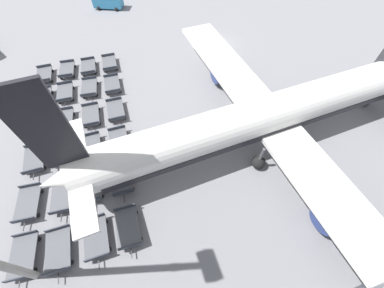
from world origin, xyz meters
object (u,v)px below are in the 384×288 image
baggage_dolly_row_far_col_f (128,227)px  baggage_dolly_row_mid_a_col_d (63,153)px  baggage_dolly_row_mid_b_col_e (91,186)px  baggage_dolly_row_far_col_e (122,179)px  airplane (280,112)px  baggage_dolly_row_mid_b_col_d (92,147)px  baggage_dolly_row_near_col_a (44,75)px  baggage_dolly_row_mid_a_col_a (67,70)px  baggage_dolly_row_near_col_c (40,125)px  baggage_dolly_row_far_col_d (119,141)px  baggage_dolly_row_near_col_b (43,98)px  baggage_dolly_row_mid_b_col_b (89,88)px  baggage_dolly_row_mid_a_col_c (64,120)px  baggage_dolly_row_far_col_b (112,85)px  service_van (108,1)px  baggage_dolly_row_near_col_e (28,203)px  baggage_dolly_row_mid_a_col_e (63,195)px  baggage_dolly_row_far_col_a (109,63)px  baggage_dolly_row_near_col_d (34,159)px  baggage_dolly_row_mid_a_col_f (58,250)px  baggage_dolly_row_mid_b_col_a (89,67)px  baggage_dolly_row_far_col_c (116,110)px  baggage_dolly_row_mid_b_col_f (96,237)px  baggage_dolly_row_mid_b_col_c (91,115)px  baggage_dolly_row_mid_a_col_b (65,93)px  baggage_dolly_row_near_col_f (23,256)px

baggage_dolly_row_far_col_f → baggage_dolly_row_mid_a_col_d: bearing=-152.5°
baggage_dolly_row_mid_b_col_e → baggage_dolly_row_far_col_e: (0.16, 2.51, 0.00)m
airplane → baggage_dolly_row_mid_b_col_d: bearing=-102.7°
baggage_dolly_row_mid_a_col_d → baggage_dolly_row_near_col_a: bearing=-171.0°
baggage_dolly_row_mid_a_col_a → baggage_dolly_row_near_col_c: bearing=-17.9°
airplane → baggage_dolly_row_far_col_f: 15.81m
baggage_dolly_row_far_col_d → baggage_dolly_row_near_col_b: bearing=-141.2°
baggage_dolly_row_near_col_a → baggage_dolly_row_mid_b_col_b: (4.20, 4.97, 0.00)m
baggage_dolly_row_near_col_b → baggage_dolly_row_mid_a_col_c: 4.85m
baggage_dolly_row_far_col_f → baggage_dolly_row_far_col_d: bearing=175.9°
airplane → baggage_dolly_row_mid_a_col_a: (-16.88, -18.72, -2.81)m
baggage_dolly_row_mid_a_col_a → baggage_dolly_row_far_col_b: 6.75m
baggage_dolly_row_mid_a_col_d → service_van: bearing=165.3°
baggage_dolly_row_near_col_e → baggage_dolly_row_mid_b_col_b: bearing=156.0°
baggage_dolly_row_mid_a_col_e → baggage_dolly_row_far_col_a: size_ratio=1.01×
service_van → baggage_dolly_row_near_col_d: (29.09, -10.15, -0.69)m
baggage_dolly_row_far_col_a → baggage_dolly_row_mid_b_col_d: bearing=-14.0°
baggage_dolly_row_far_col_d → baggage_dolly_row_far_col_f: same height
baggage_dolly_row_mid_a_col_f → baggage_dolly_row_mid_a_col_d: bearing=177.0°
baggage_dolly_row_mid_a_col_e → baggage_dolly_row_far_col_d: same height
baggage_dolly_row_near_col_e → baggage_dolly_row_mid_a_col_d: (-4.15, 2.73, 0.00)m
baggage_dolly_row_mid_b_col_a → baggage_dolly_row_far_col_e: (17.04, 1.52, 0.00)m
baggage_dolly_row_mid_a_col_a → baggage_dolly_row_far_col_a: 5.14m
baggage_dolly_row_near_col_a → baggage_dolly_row_far_col_f: same height
baggage_dolly_row_near_col_a → baggage_dolly_row_mid_a_col_c: bearing=14.3°
baggage_dolly_row_mid_a_col_c → baggage_dolly_row_far_col_c: same height
baggage_dolly_row_mid_b_col_e → baggage_dolly_row_mid_a_col_d: bearing=-152.7°
baggage_dolly_row_near_col_e → baggage_dolly_row_far_col_d: 8.72m
baggage_dolly_row_mid_b_col_d → baggage_dolly_row_mid_b_col_f: (8.41, -0.38, 0.00)m
baggage_dolly_row_near_col_a → baggage_dolly_row_far_col_a: size_ratio=1.00×
baggage_dolly_row_mid_b_col_a → baggage_dolly_row_mid_a_col_c: bearing=-19.5°
baggage_dolly_row_mid_b_col_c → baggage_dolly_row_near_col_b: bearing=-133.3°
baggage_dolly_row_mid_b_col_d → baggage_dolly_row_mid_b_col_c: bearing=177.1°
baggage_dolly_row_mid_b_col_e → baggage_dolly_row_far_col_b: same height
baggage_dolly_row_mid_b_col_c → baggage_dolly_row_mid_b_col_f: (12.64, -0.60, 0.00)m
baggage_dolly_row_mid_b_col_a → baggage_dolly_row_mid_b_col_c: bearing=-2.7°
baggage_dolly_row_near_col_d → baggage_dolly_row_far_col_e: 8.48m
baggage_dolly_row_mid_b_col_a → baggage_dolly_row_mid_b_col_b: same height
airplane → baggage_dolly_row_far_col_b: bearing=-131.6°
baggage_dolly_row_near_col_e → baggage_dolly_row_mid_a_col_b: size_ratio=1.01×
baggage_dolly_row_mid_a_col_b → baggage_dolly_row_near_col_a: bearing=-151.0°
baggage_dolly_row_mid_b_col_c → baggage_dolly_row_far_col_d: 4.87m
baggage_dolly_row_mid_b_col_d → airplane: bearing=77.3°
baggage_dolly_row_mid_b_col_f → baggage_dolly_row_mid_a_col_d: bearing=-165.9°
baggage_dolly_row_near_col_f → baggage_dolly_row_mid_a_col_d: 8.66m
baggage_dolly_row_mid_a_col_a → baggage_dolly_row_mid_b_col_f: size_ratio=1.02×
baggage_dolly_row_mid_b_col_d → baggage_dolly_row_far_col_f: size_ratio=0.99×
service_van → baggage_dolly_row_mid_a_col_a: bearing=-23.4°
baggage_dolly_row_mid_a_col_d → baggage_dolly_row_mid_b_col_a: 13.08m
baggage_dolly_row_mid_b_col_b → baggage_dolly_row_far_col_d: (8.81, 2.11, 0.00)m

